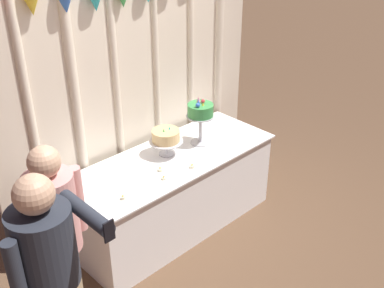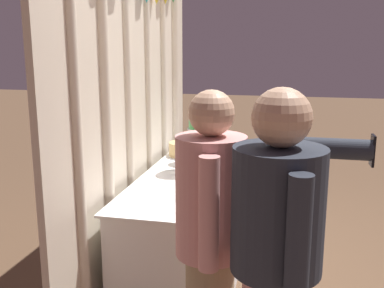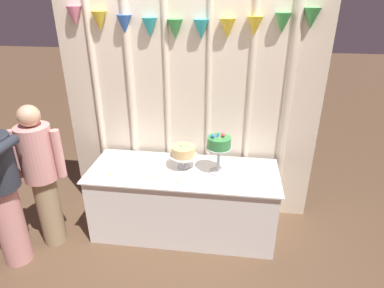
# 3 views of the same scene
# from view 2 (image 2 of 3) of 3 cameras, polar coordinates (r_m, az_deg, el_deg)

# --- Properties ---
(ground_plane) EXTENTS (24.00, 24.00, 0.00)m
(ground_plane) POSITION_cam_2_polar(r_m,az_deg,el_deg) (3.65, 2.02, -14.99)
(ground_plane) COLOR brown
(draped_curtain) EXTENTS (2.71, 0.16, 2.44)m
(draped_curtain) POSITION_cam_2_polar(r_m,az_deg,el_deg) (3.41, -6.84, 6.15)
(draped_curtain) COLOR beige
(draped_curtain) RESTS_ON ground_plane
(cake_table) EXTENTS (1.92, 0.75, 0.74)m
(cake_table) POSITION_cam_2_polar(r_m,az_deg,el_deg) (3.51, 0.44, -9.46)
(cake_table) COLOR white
(cake_table) RESTS_ON ground_plane
(cake_display_nearleft) EXTENTS (0.29, 0.29, 0.26)m
(cake_display_nearleft) POSITION_cam_2_polar(r_m,az_deg,el_deg) (3.36, -0.84, -0.83)
(cake_display_nearleft) COLOR silver
(cake_display_nearleft) RESTS_ON cake_table
(cake_display_nearright) EXTENTS (0.25, 0.25, 0.43)m
(cake_display_nearright) POSITION_cam_2_polar(r_m,az_deg,el_deg) (3.66, 1.37, 2.39)
(cake_display_nearright) COLOR #B2B2B7
(cake_display_nearright) RESTS_ON cake_table
(tealight_far_left) EXTENTS (0.04, 0.04, 0.04)m
(tealight_far_left) POSITION_cam_2_polar(r_m,az_deg,el_deg) (2.71, 1.53, -7.60)
(tealight_far_left) COLOR beige
(tealight_far_left) RESTS_ON cake_table
(tealight_near_left) EXTENTS (0.04, 0.04, 0.04)m
(tealight_near_left) POSITION_cam_2_polar(r_m,az_deg,el_deg) (3.08, 3.15, -5.16)
(tealight_near_left) COLOR beige
(tealight_near_left) RESTS_ON cake_table
(tealight_near_right) EXTENTS (0.05, 0.05, 0.04)m
(tealight_near_right) POSITION_cam_2_polar(r_m,az_deg,el_deg) (3.16, 1.23, -4.68)
(tealight_near_right) COLOR beige
(tealight_near_right) RESTS_ON cake_table
(tealight_far_right) EXTENTS (0.05, 0.05, 0.04)m
(tealight_far_right) POSITION_cam_2_polar(r_m,az_deg,el_deg) (3.34, 4.48, -3.74)
(tealight_far_right) COLOR beige
(tealight_far_right) RESTS_ON cake_table
(guest_man_pink_jacket) EXTENTS (0.47, 0.35, 1.49)m
(guest_man_pink_jacket) POSITION_cam_2_polar(r_m,az_deg,el_deg) (2.09, 2.30, -11.96)
(guest_man_pink_jacket) COLOR #9E8966
(guest_man_pink_jacket) RESTS_ON ground_plane
(guest_man_dark_suit) EXTENTS (0.49, 0.58, 1.53)m
(guest_man_dark_suit) POSITION_cam_2_polar(r_m,az_deg,el_deg) (1.86, 10.53, -14.87)
(guest_man_dark_suit) COLOR #D6938E
(guest_man_dark_suit) RESTS_ON ground_plane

